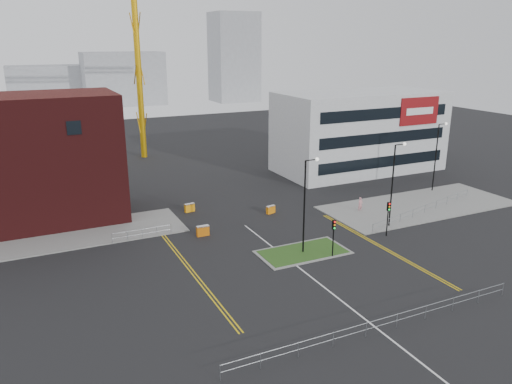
# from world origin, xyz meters

# --- Properties ---
(ground) EXTENTS (200.00, 200.00, 0.00)m
(ground) POSITION_xyz_m (0.00, 0.00, 0.00)
(ground) COLOR black
(ground) RESTS_ON ground
(pavement_left) EXTENTS (28.00, 8.00, 0.12)m
(pavement_left) POSITION_xyz_m (-20.00, 22.00, 0.06)
(pavement_left) COLOR slate
(pavement_left) RESTS_ON ground
(pavement_right) EXTENTS (24.00, 10.00, 0.12)m
(pavement_right) POSITION_xyz_m (22.00, 14.00, 0.06)
(pavement_right) COLOR slate
(pavement_right) RESTS_ON ground
(island_kerb) EXTENTS (8.60, 4.60, 0.08)m
(island_kerb) POSITION_xyz_m (2.00, 8.00, 0.04)
(island_kerb) COLOR slate
(island_kerb) RESTS_ON ground
(grass_island) EXTENTS (8.00, 4.00, 0.12)m
(grass_island) POSITION_xyz_m (2.00, 8.00, 0.06)
(grass_island) COLOR #274B19
(grass_island) RESTS_ON ground
(brick_building) EXTENTS (24.20, 10.07, 14.24)m
(brick_building) POSITION_xyz_m (-22.97, 28.00, 6.85)
(brick_building) COLOR #441111
(brick_building) RESTS_ON ground
(office_block) EXTENTS (25.00, 12.20, 12.00)m
(office_block) POSITION_xyz_m (26.01, 31.97, 6.00)
(office_block) COLOR silver
(office_block) RESTS_ON ground
(streetlamp_island) EXTENTS (1.46, 0.36, 9.18)m
(streetlamp_island) POSITION_xyz_m (2.22, 8.00, 5.41)
(streetlamp_island) COLOR black
(streetlamp_island) RESTS_ON ground
(streetlamp_right_near) EXTENTS (1.46, 0.36, 9.18)m
(streetlamp_right_near) POSITION_xyz_m (14.22, 10.00, 5.41)
(streetlamp_right_near) COLOR black
(streetlamp_right_near) RESTS_ON ground
(streetlamp_right_far) EXTENTS (1.46, 0.36, 9.18)m
(streetlamp_right_far) POSITION_xyz_m (28.22, 18.00, 5.41)
(streetlamp_right_far) COLOR black
(streetlamp_right_far) RESTS_ON ground
(traffic_light_island) EXTENTS (0.28, 0.33, 3.65)m
(traffic_light_island) POSITION_xyz_m (4.00, 5.98, 2.57)
(traffic_light_island) COLOR black
(traffic_light_island) RESTS_ON ground
(traffic_light_right) EXTENTS (0.28, 0.33, 3.65)m
(traffic_light_right) POSITION_xyz_m (12.00, 7.98, 2.57)
(traffic_light_right) COLOR black
(traffic_light_right) RESTS_ON ground
(railing_front) EXTENTS (24.05, 0.05, 1.10)m
(railing_front) POSITION_xyz_m (0.00, -6.00, 0.78)
(railing_front) COLOR gray
(railing_front) RESTS_ON ground
(railing_left) EXTENTS (6.05, 0.05, 1.10)m
(railing_left) POSITION_xyz_m (-11.00, 18.00, 0.74)
(railing_left) COLOR gray
(railing_left) RESTS_ON ground
(railing_right) EXTENTS (19.05, 5.05, 1.10)m
(railing_right) POSITION_xyz_m (20.50, 11.50, 0.78)
(railing_right) COLOR gray
(railing_right) RESTS_ON ground
(centre_line) EXTENTS (0.15, 30.00, 0.01)m
(centre_line) POSITION_xyz_m (0.00, 2.00, 0.01)
(centre_line) COLOR silver
(centre_line) RESTS_ON ground
(yellow_left_a) EXTENTS (0.12, 24.00, 0.01)m
(yellow_left_a) POSITION_xyz_m (-9.00, 10.00, 0.01)
(yellow_left_a) COLOR gold
(yellow_left_a) RESTS_ON ground
(yellow_left_b) EXTENTS (0.12, 24.00, 0.01)m
(yellow_left_b) POSITION_xyz_m (-8.70, 10.00, 0.01)
(yellow_left_b) COLOR gold
(yellow_left_b) RESTS_ON ground
(yellow_right_a) EXTENTS (0.12, 20.00, 0.01)m
(yellow_right_a) POSITION_xyz_m (9.50, 6.00, 0.01)
(yellow_right_a) COLOR gold
(yellow_right_a) RESTS_ON ground
(yellow_right_b) EXTENTS (0.12, 20.00, 0.01)m
(yellow_right_b) POSITION_xyz_m (9.80, 6.00, 0.01)
(yellow_right_b) COLOR gold
(yellow_right_b) RESTS_ON ground
(skyline_b) EXTENTS (24.00, 12.00, 16.00)m
(skyline_b) POSITION_xyz_m (10.00, 130.00, 8.00)
(skyline_b) COLOR gray
(skyline_b) RESTS_ON ground
(skyline_c) EXTENTS (14.00, 12.00, 28.00)m
(skyline_c) POSITION_xyz_m (45.00, 125.00, 14.00)
(skyline_c) COLOR gray
(skyline_c) RESTS_ON ground
(skyline_d) EXTENTS (30.00, 12.00, 12.00)m
(skyline_d) POSITION_xyz_m (-8.00, 140.00, 6.00)
(skyline_d) COLOR gray
(skyline_d) RESTS_ON ground
(pedestrian) EXTENTS (0.68, 0.49, 1.76)m
(pedestrian) POSITION_xyz_m (14.16, 15.35, 0.88)
(pedestrian) COLOR #D4898F
(pedestrian) RESTS_ON ground
(barrier_left) EXTENTS (1.31, 0.44, 1.10)m
(barrier_left) POSITION_xyz_m (-5.15, 16.17, 0.60)
(barrier_left) COLOR #D0650B
(barrier_left) RESTS_ON ground
(barrier_mid) EXTENTS (1.24, 0.57, 1.01)m
(barrier_mid) POSITION_xyz_m (-4.00, 24.00, 0.55)
(barrier_mid) COLOR orange
(barrier_mid) RESTS_ON ground
(barrier_right) EXTENTS (1.17, 0.62, 0.94)m
(barrier_right) POSITION_xyz_m (4.36, 19.35, 0.51)
(barrier_right) COLOR orange
(barrier_right) RESTS_ON ground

